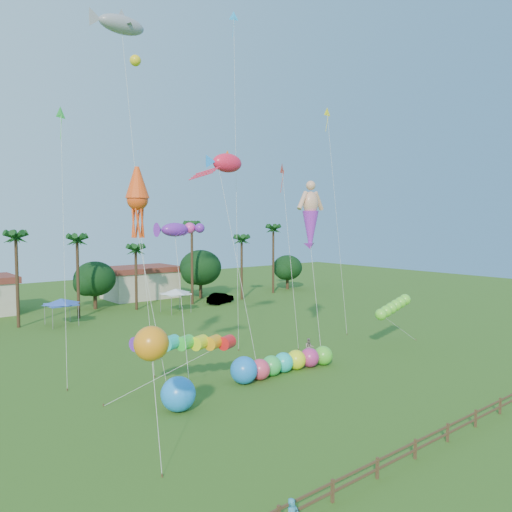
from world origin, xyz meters
TOP-DOWN VIEW (x-y plane):
  - ground at (0.00, 0.00)m, footprint 160.00×160.00m
  - tree_line at (3.57, 44.00)m, footprint 69.46×8.91m
  - buildings_row at (-3.09, 50.00)m, footprint 35.00×7.00m
  - tent_row at (-6.00, 36.33)m, footprint 31.00×4.00m
  - fence at (0.00, -6.00)m, footprint 36.12×0.12m
  - car_b at (16.42, 38.03)m, footprint 4.91×3.18m
  - spectator_b at (6.32, 10.48)m, footprint 0.96×0.94m
  - caterpillar_inflatable at (0.95, 8.29)m, footprint 9.65×2.16m
  - blue_ball at (-8.83, 6.75)m, footprint 2.15×2.15m
  - rainbow_tube at (-5.42, 8.84)m, footprint 10.30×2.93m
  - green_worm at (12.31, 7.47)m, footprint 9.05×3.23m
  - orange_ball_kite at (-12.93, 2.23)m, footprint 1.94×2.93m
  - merman_kite at (7.92, 11.99)m, footprint 3.32×4.46m
  - fish_kite at (1.53, 15.77)m, footprint 4.59×6.88m
  - shark_kite at (-6.55, 18.80)m, footprint 5.25×6.46m
  - squid_kite at (-8.11, 13.35)m, footprint 2.14×4.36m
  - lobster_kite at (-6.40, 11.10)m, footprint 4.04×5.39m
  - delta_kite_red at (7.90, 15.70)m, footprint 1.52×3.69m
  - delta_kite_yellow at (15.14, 16.69)m, footprint 1.15×3.24m
  - delta_kite_green at (-11.31, 19.35)m, footprint 2.18×5.03m
  - delta_kite_blue at (4.48, 18.71)m, footprint 2.39×3.32m

SIDE VIEW (x-z plane):
  - ground at x=0.00m, z-range 0.00..0.00m
  - fence at x=0.00m, z-range 0.11..1.11m
  - car_b at x=16.42m, z-range 0.00..1.53m
  - spectator_b at x=6.32m, z-range 0.00..1.57m
  - caterpillar_inflatable at x=0.95m, z-range -0.16..1.81m
  - blue_ball at x=-8.83m, z-range 0.00..2.15m
  - buildings_row at x=-3.09m, z-range 0.00..4.00m
  - tent_row at x=-6.00m, z-range 2.45..3.05m
  - rainbow_tube at x=-5.42m, z-range 1.29..4.86m
  - green_worm at x=12.31m, z-range 1.38..5.38m
  - tree_line at x=3.57m, z-range -1.22..9.78m
  - orange_ball_kite at x=-12.93m, z-range 2.44..9.03m
  - lobster_kite at x=-6.40m, z-range 5.18..16.95m
  - merman_kite at x=7.92m, z-range 4.43..19.14m
  - squid_kite at x=-8.11m, z-range 5.38..20.98m
  - delta_kite_red at x=7.90m, z-range 7.72..24.87m
  - fish_kite at x=1.53m, z-range 7.87..25.45m
  - delta_kite_green at x=-11.31m, z-range 9.15..29.44m
  - delta_kite_yellow at x=15.14m, z-range 10.64..34.13m
  - shark_kite at x=-6.55m, z-range 13.13..41.22m
  - delta_kite_blue at x=4.48m, z-range 13.88..45.00m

